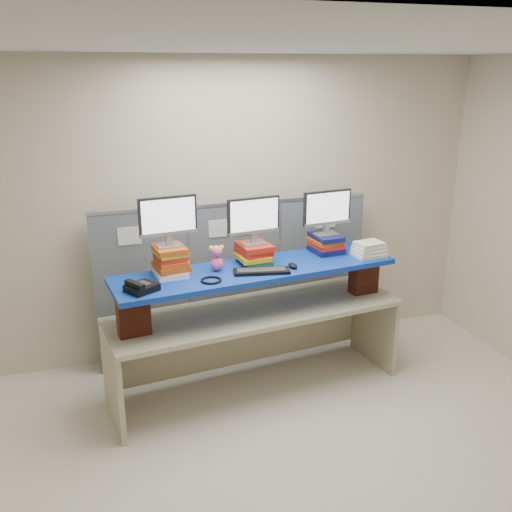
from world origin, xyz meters
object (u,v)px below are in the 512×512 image
object	(u,v)px
monitor_left	(168,218)
monitor_right	(327,210)
monitor_center	(254,218)
keyboard	(262,271)
desk	(256,326)
desk_phone	(141,287)
blue_board	(256,270)

from	to	relation	value
monitor_left	monitor_right	world-z (taller)	monitor_left
monitor_left	monitor_center	distance (m)	0.72
monitor_right	keyboard	world-z (taller)	monitor_right
monitor_left	monitor_center	xyz separation A→B (m)	(0.71, 0.09, -0.07)
monitor_left	keyboard	xyz separation A→B (m)	(0.70, -0.16, -0.45)
desk	monitor_center	bearing A→B (deg)	74.97
desk_phone	keyboard	bearing A→B (deg)	-24.81
monitor_center	keyboard	size ratio (longest dim) A/B	0.98
monitor_center	monitor_right	bearing A→B (deg)	-0.00
blue_board	monitor_left	distance (m)	0.85
desk	desk_phone	size ratio (longest dim) A/B	9.39
monitor_left	monitor_center	size ratio (longest dim) A/B	1.00
keyboard	monitor_center	bearing A→B (deg)	97.84
desk	monitor_left	world-z (taller)	monitor_left
keyboard	desk_phone	distance (m)	0.97
desk	monitor_left	xyz separation A→B (m)	(-0.69, 0.04, 0.98)
desk	desk_phone	bearing A→B (deg)	-172.70
monitor_left	desk_phone	world-z (taller)	monitor_left
monitor_center	monitor_left	bearing A→B (deg)	180.00
desk	keyboard	bearing A→B (deg)	-94.53
blue_board	desk_phone	bearing A→B (deg)	-172.70
keyboard	monitor_left	bearing A→B (deg)	177.33
monitor_right	keyboard	distance (m)	0.86
monitor_center	monitor_right	size ratio (longest dim) A/B	1.00
desk_phone	monitor_right	bearing A→B (deg)	-16.48
monitor_right	desk_phone	xyz separation A→B (m)	(-1.67, -0.45, -0.35)
desk	blue_board	bearing A→B (deg)	-6.87
desk	monitor_right	world-z (taller)	monitor_right
desk	monitor_center	distance (m)	0.92
monitor_left	desk_phone	distance (m)	0.58
desk	monitor_left	distance (m)	1.20
desk	keyboard	distance (m)	0.55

